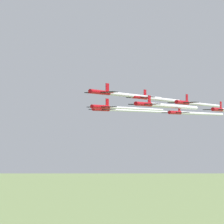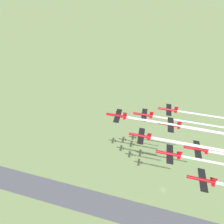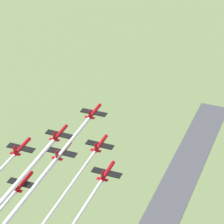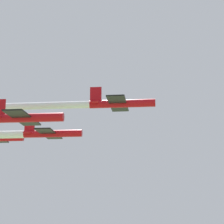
{
  "view_description": "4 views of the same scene",
  "coord_description": "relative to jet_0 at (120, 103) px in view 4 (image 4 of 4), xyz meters",
  "views": [
    {
      "loc": [
        11.68,
        173.4,
        122.36
      ],
      "look_at": [
        0.18,
        58.79,
        124.51
      ],
      "focal_mm": 70.0,
      "sensor_mm": 36.0,
      "label": 1
    },
    {
      "loc": [
        -50.85,
        79.49,
        188.61
      ],
      "look_at": [
        7.36,
        55.75,
        128.73
      ],
      "focal_mm": 28.0,
      "sensor_mm": 36.0,
      "label": 2
    },
    {
      "loc": [
        -29.23,
        -96.01,
        222.99
      ],
      "look_at": [
        8.65,
        52.54,
        130.52
      ],
      "focal_mm": 85.0,
      "sensor_mm": 36.0,
      "label": 3
    },
    {
      "loc": [
        57.46,
        22.63,
        113.22
      ],
      "look_at": [
        6.61,
        51.41,
        127.47
      ],
      "focal_mm": 70.0,
      "sensor_mm": 36.0,
      "label": 4
    }
  ],
  "objects": [
    {
      "name": "jet_2",
      "position": [
        -1.24,
        -14.2,
        -3.56
      ],
      "size": [
        9.02,
        9.18,
        3.31
      ],
      "rotation": [
        0.0,
        0.0,
        5.66
      ],
      "color": "#B20C14"
    },
    {
      "name": "jet_1",
      "position": [
        -13.02,
        -5.82,
        -2.98
      ],
      "size": [
        9.02,
        9.18,
        3.31
      ],
      "rotation": [
        0.0,
        0.0,
        5.66
      ],
      "color": "#B20C14"
    },
    {
      "name": "jet_0",
      "position": [
        0.0,
        0.0,
        0.0
      ],
      "size": [
        9.02,
        9.18,
        3.31
      ],
      "rotation": [
        0.0,
        0.0,
        5.66
      ],
      "color": "#B20C14"
    }
  ]
}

